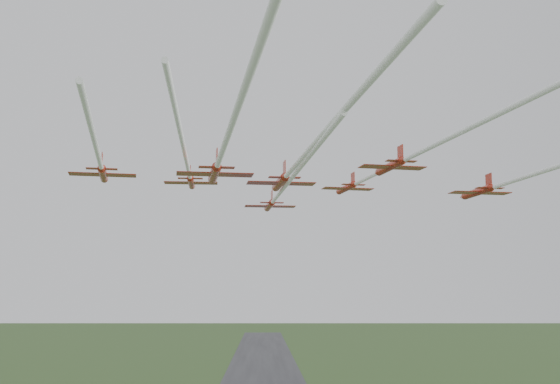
{
  "coord_description": "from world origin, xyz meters",
  "views": [
    {
      "loc": [
        -0.56,
        -106.82,
        38.01
      ],
      "look_at": [
        1.95,
        -5.92,
        53.05
      ],
      "focal_mm": 45.0,
      "sensor_mm": 36.0,
      "label": 1
    }
  ],
  "objects_px": {
    "jet_row4_left": "(223,150)",
    "jet_row4_right": "(433,146)",
    "jet_lead": "(283,189)",
    "jet_row3_mid": "(302,158)",
    "jet_row2_left": "(187,162)",
    "jet_row3_right": "(512,181)",
    "jet_row2_right": "(369,177)",
    "jet_row3_left": "(99,159)"
  },
  "relations": [
    {
      "from": "jet_row3_left",
      "to": "jet_row3_right",
      "type": "distance_m",
      "value": 52.22
    },
    {
      "from": "jet_lead",
      "to": "jet_row3_left",
      "type": "distance_m",
      "value": 27.66
    },
    {
      "from": "jet_row4_left",
      "to": "jet_row4_right",
      "type": "bearing_deg",
      "value": 0.23
    },
    {
      "from": "jet_lead",
      "to": "jet_row2_left",
      "type": "relative_size",
      "value": 1.1
    },
    {
      "from": "jet_row4_left",
      "to": "jet_row2_left",
      "type": "bearing_deg",
      "value": 99.72
    },
    {
      "from": "jet_lead",
      "to": "jet_row3_right",
      "type": "distance_m",
      "value": 31.05
    },
    {
      "from": "jet_row3_mid",
      "to": "jet_row4_right",
      "type": "distance_m",
      "value": 14.53
    },
    {
      "from": "jet_lead",
      "to": "jet_row3_mid",
      "type": "relative_size",
      "value": 1.0
    },
    {
      "from": "jet_row2_left",
      "to": "jet_row3_left",
      "type": "xyz_separation_m",
      "value": [
        -9.71,
        -5.4,
        -0.8
      ]
    },
    {
      "from": "jet_row2_right",
      "to": "jet_row4_right",
      "type": "distance_m",
      "value": 24.46
    },
    {
      "from": "jet_lead",
      "to": "jet_row4_right",
      "type": "bearing_deg",
      "value": -65.64
    },
    {
      "from": "jet_row3_right",
      "to": "jet_row4_left",
      "type": "distance_m",
      "value": 41.54
    },
    {
      "from": "jet_row3_left",
      "to": "jet_row3_right",
      "type": "relative_size",
      "value": 1.01
    },
    {
      "from": "jet_row2_left",
      "to": "jet_row2_right",
      "type": "distance_m",
      "value": 25.96
    },
    {
      "from": "jet_row2_left",
      "to": "jet_row3_left",
      "type": "bearing_deg",
      "value": -154.71
    },
    {
      "from": "jet_row2_left",
      "to": "jet_row3_mid",
      "type": "height_order",
      "value": "jet_row2_left"
    },
    {
      "from": "jet_row3_right",
      "to": "jet_row4_left",
      "type": "relative_size",
      "value": 0.82
    },
    {
      "from": "jet_row3_right",
      "to": "jet_row2_left",
      "type": "bearing_deg",
      "value": 173.75
    },
    {
      "from": "jet_row2_right",
      "to": "jet_row4_left",
      "type": "bearing_deg",
      "value": -135.53
    },
    {
      "from": "jet_row2_left",
      "to": "jet_row4_right",
      "type": "bearing_deg",
      "value": -33.0
    },
    {
      "from": "jet_row3_left",
      "to": "jet_row4_right",
      "type": "xyz_separation_m",
      "value": [
        37.23,
        -10.0,
        -0.34
      ]
    },
    {
      "from": "jet_row3_left",
      "to": "jet_row4_left",
      "type": "xyz_separation_m",
      "value": [
        15.32,
        -12.9,
        -1.53
      ]
    },
    {
      "from": "jet_lead",
      "to": "jet_row3_mid",
      "type": "distance_m",
      "value": 21.31
    },
    {
      "from": "jet_row3_right",
      "to": "jet_row3_mid",
      "type": "bearing_deg",
      "value": -165.72
    },
    {
      "from": "jet_row3_right",
      "to": "jet_row4_left",
      "type": "xyz_separation_m",
      "value": [
        -36.41,
        -20.0,
        -0.32
      ]
    },
    {
      "from": "jet_row3_left",
      "to": "jet_row4_right",
      "type": "bearing_deg",
      "value": -25.27
    },
    {
      "from": "jet_row2_right",
      "to": "jet_row3_left",
      "type": "height_order",
      "value": "jet_row2_right"
    },
    {
      "from": "jet_row4_right",
      "to": "jet_row3_right",
      "type": "bearing_deg",
      "value": 38.86
    },
    {
      "from": "jet_row3_mid",
      "to": "jet_row4_left",
      "type": "xyz_separation_m",
      "value": [
        -8.38,
        -8.19,
        -0.85
      ]
    },
    {
      "from": "jet_lead",
      "to": "jet_row2_right",
      "type": "bearing_deg",
      "value": -16.08
    },
    {
      "from": "jet_row3_mid",
      "to": "jet_row4_left",
      "type": "distance_m",
      "value": 11.75
    },
    {
      "from": "jet_lead",
      "to": "jet_row4_left",
      "type": "relative_size",
      "value": 1.16
    },
    {
      "from": "jet_row3_left",
      "to": "jet_row4_left",
      "type": "height_order",
      "value": "jet_row3_left"
    },
    {
      "from": "jet_row3_right",
      "to": "jet_lead",
      "type": "bearing_deg",
      "value": 153.73
    },
    {
      "from": "jet_row3_mid",
      "to": "jet_row3_right",
      "type": "distance_m",
      "value": 30.42
    },
    {
      "from": "jet_row2_left",
      "to": "jet_lead",
      "type": "bearing_deg",
      "value": 38.09
    },
    {
      "from": "jet_row3_right",
      "to": "jet_row2_right",
      "type": "bearing_deg",
      "value": 149.33
    },
    {
      "from": "jet_row2_right",
      "to": "jet_row3_mid",
      "type": "relative_size",
      "value": 0.67
    },
    {
      "from": "jet_lead",
      "to": "jet_row2_left",
      "type": "bearing_deg",
      "value": -143.39
    },
    {
      "from": "jet_row3_right",
      "to": "jet_row4_right",
      "type": "bearing_deg",
      "value": -138.86
    },
    {
      "from": "jet_row2_left",
      "to": "jet_row4_right",
      "type": "height_order",
      "value": "jet_row2_left"
    },
    {
      "from": "jet_row3_mid",
      "to": "jet_row4_left",
      "type": "relative_size",
      "value": 1.16
    }
  ]
}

